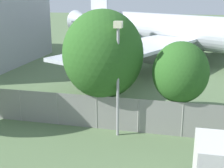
# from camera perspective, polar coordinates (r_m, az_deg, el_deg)

# --- Properties ---
(perimeter_fence) EXTENTS (56.07, 0.07, 2.10)m
(perimeter_fence) POSITION_cam_1_polar(r_m,az_deg,el_deg) (19.00, -2.83, -5.18)
(perimeter_fence) COLOR gray
(perimeter_fence) RESTS_ON ground
(airplane) EXTENTS (42.23, 35.53, 11.39)m
(airplane) POSITION_cam_1_polar(r_m,az_deg,el_deg) (37.47, 16.71, 8.75)
(airplane) COLOR silver
(airplane) RESTS_ON ground
(tree_left_of_cabin) EXTENTS (4.95, 4.95, 7.13)m
(tree_left_of_cabin) POSITION_cam_1_polar(r_m,az_deg,el_deg) (19.10, -1.67, 5.40)
(tree_left_of_cabin) COLOR #4C3823
(tree_left_of_cabin) RESTS_ON ground
(tree_behind_benches) EXTENTS (3.26, 3.26, 5.40)m
(tree_behind_benches) POSITION_cam_1_polar(r_m,az_deg,el_deg) (18.43, 12.41, 2.05)
(tree_behind_benches) COLOR brown
(tree_behind_benches) RESTS_ON ground
(light_mast) EXTENTS (0.44, 0.44, 6.58)m
(light_mast) POSITION_cam_1_polar(r_m,az_deg,el_deg) (17.15, 1.10, 3.19)
(light_mast) COLOR #99999E
(light_mast) RESTS_ON ground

